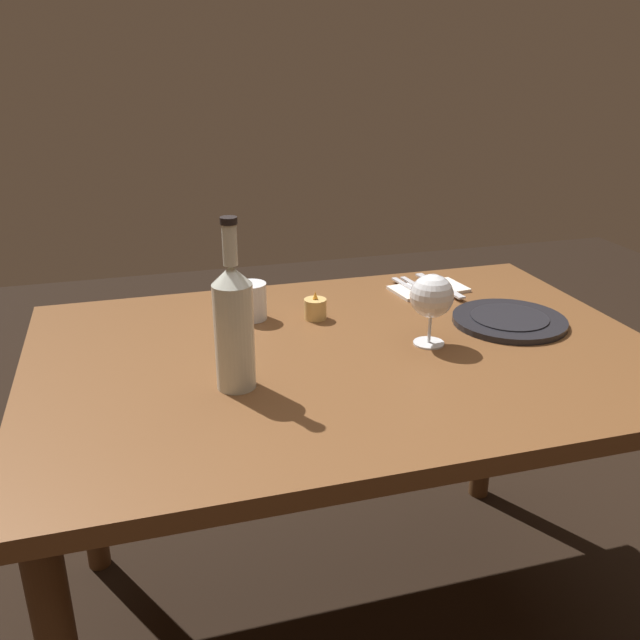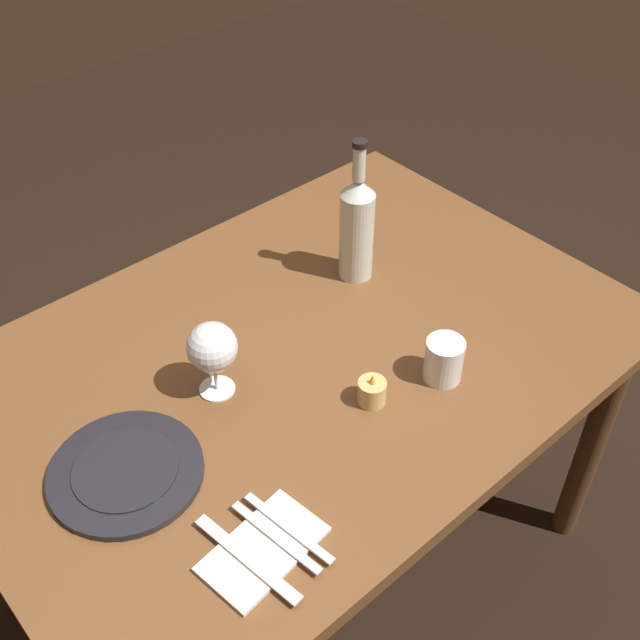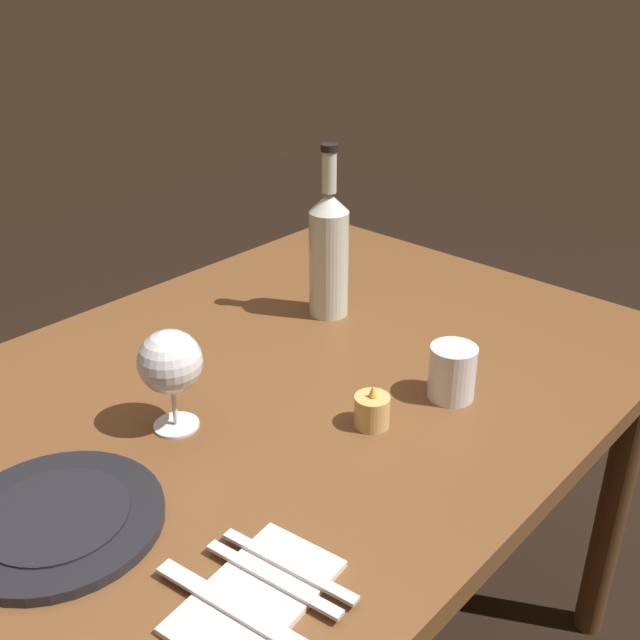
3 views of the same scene
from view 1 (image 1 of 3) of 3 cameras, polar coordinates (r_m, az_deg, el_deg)
ground_plane at (r=1.86m, az=1.84°, el=-23.73°), size 6.00×6.00×0.00m
dining_table at (r=1.47m, az=2.14°, el=-5.63°), size 1.30×0.90×0.74m
wine_glass_left at (r=1.43m, az=9.27°, el=1.87°), size 0.09×0.09×0.15m
wine_bottle at (r=1.24m, az=-7.19°, el=-0.33°), size 0.07×0.07×0.32m
water_tumbler at (r=1.59m, az=-5.75°, el=1.42°), size 0.07×0.07×0.09m
votive_candle at (r=1.58m, az=-0.39°, el=0.89°), size 0.05×0.05×0.07m
dinner_plate at (r=1.62m, az=15.48°, el=-0.01°), size 0.26×0.26×0.02m
folded_napkin at (r=1.80m, az=9.03°, el=2.57°), size 0.20×0.13×0.01m
fork_inner at (r=1.79m, az=8.31°, el=2.70°), size 0.04×0.18×0.00m
fork_outer at (r=1.78m, az=7.57°, el=2.63°), size 0.04×0.18×0.00m
table_knife at (r=1.81m, az=9.90°, el=2.84°), size 0.05×0.21×0.00m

